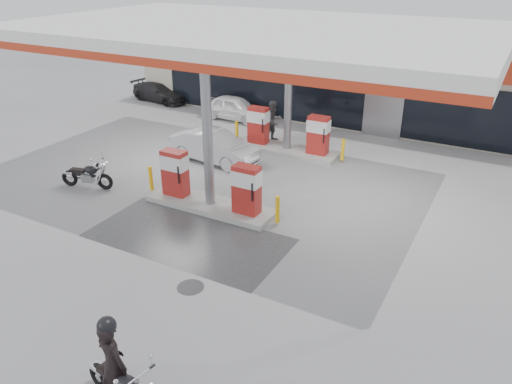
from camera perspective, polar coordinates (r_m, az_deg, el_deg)
ground at (r=15.46m, az=-9.27°, el=-4.73°), size 90.00×90.00×0.00m
wet_patch at (r=15.19m, az=-7.76°, el=-5.20°), size 6.00×3.00×0.00m
drain_cover at (r=13.10m, az=-7.50°, el=-10.73°), size 0.70×0.70×0.01m
store_building at (r=28.24m, az=10.75°, el=13.43°), size 22.00×8.22×4.00m
canopy at (r=17.74m, az=-0.33°, el=17.62°), size 16.00×10.02×5.51m
pump_island_near at (r=16.56m, az=-5.30°, el=0.42°), size 5.14×1.30×1.78m
pump_island_far at (r=21.43m, az=3.59°, el=6.40°), size 5.14×1.30×1.78m
biker_main at (r=9.97m, az=-16.04°, el=-18.39°), size 0.76×0.57×1.88m
parked_motorcycle at (r=19.04m, az=-18.69°, el=1.75°), size 2.00×0.85×1.05m
sedan_white at (r=25.96m, az=-2.46°, el=9.60°), size 3.58×1.54×1.20m
attendant at (r=22.69m, az=2.04°, el=8.12°), size 0.96×1.09×1.86m
hatchback_silver at (r=20.46m, az=-4.80°, el=5.21°), size 3.97×1.69×1.27m
parked_car_left at (r=29.88m, az=-10.86°, el=11.17°), size 3.88×2.03×1.07m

